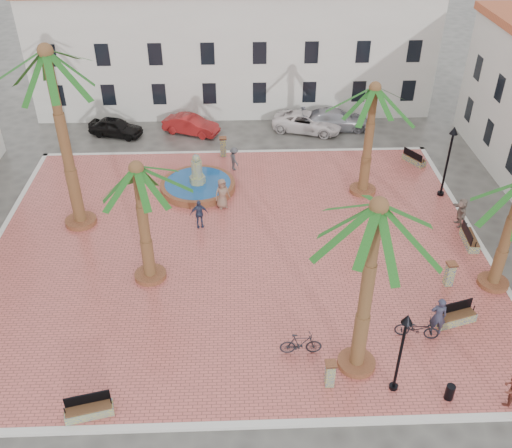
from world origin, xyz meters
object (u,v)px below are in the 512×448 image
Objects in this scene: palm_sw at (138,184)px; cyclist_a at (438,316)px; litter_bin at (450,392)px; pedestrian_fountain_b at (199,214)px; bollard_se at (330,373)px; car_silver at (336,119)px; car_red at (191,125)px; bicycle_a at (417,328)px; bench_s at (89,410)px; pedestrian_east at (461,212)px; lamppost_e at (450,150)px; car_black at (116,127)px; palm_ne at (373,102)px; bicycle_b at (301,344)px; bollard_e at (450,274)px; bench_e at (469,239)px; bench_se at (455,317)px; bollard_n at (223,146)px; palm_s at (376,227)px; car_white at (307,122)px; pedestrian_fountain_a at (222,193)px; pedestrian_north at (234,159)px; cyclist_b at (511,389)px; fountain at (198,184)px; lamppost_s at (403,340)px; bench_ne at (414,159)px.

palm_sw is 14.29m from cyclist_a.
pedestrian_fountain_b is (-10.18, 12.11, 0.50)m from litter_bin.
bollard_se is 0.64× the size of cyclist_a.
car_red is at bearing 93.06° from car_silver.
bollard_se is 4.82m from bicycle_a.
pedestrian_east is at bearing 20.48° from bench_s.
car_black is at bearing 156.18° from lamppost_e.
palm_ne reaches higher than bicycle_a.
cyclist_a is at bearing -80.41° from bicycle_b.
cyclist_a reaches higher than bollard_e.
palm_sw is at bearing -148.12° from car_black.
bollard_e reaches higher than bench_e.
bench_se is 8.09m from pedestrian_east.
bench_s is 1.09× the size of pedestrian_east.
bollard_e reaches higher than bollard_se.
bench_se is at bearing 2.85° from bench_s.
palm_sw is 3.43× the size of bicycle_a.
bollard_n is at bearing -123.76° from pedestrian_east.
cyclist_a is at bearing 24.42° from palm_s.
bollard_n is at bearing 118.34° from car_silver.
car_white is (-7.08, 12.82, -0.30)m from pedestrian_east.
palm_ne is 5.45m from lamppost_e.
bicycle_b is at bearing -99.42° from pedestrian_fountain_a.
pedestrian_north reaches higher than bench_e.
cyclist_b is (1.65, -3.82, -0.17)m from cyclist_a.
cyclist_a is 0.38× the size of car_white.
pedestrian_north reaches higher than bollard_se.
fountain reaches higher than bicycle_a.
car_black is at bearing 115.89° from bench_se.
bicycle_b is 0.35× the size of car_silver.
bicycle_a reaches higher than bench_s.
fountain is 13.08m from car_silver.
pedestrian_fountain_a is (-6.90, 13.50, -1.75)m from lamppost_s.
car_red reaches higher than bench_se.
pedestrian_east is at bearing 153.11° from bench_ne.
car_black is at bearing 121.03° from palm_s.
bollard_e is (4.11, 6.13, -2.00)m from lamppost_s.
cyclist_a is 1.06m from bicycle_a.
cyclist_b is (2.16, -0.29, 0.46)m from litter_bin.
palm_ne is 12.82m from bench_se.
bollard_se is at bearing 169.58° from litter_bin.
bicycle_a is 4.41m from cyclist_b.
bench_ne is at bearing 7.33° from bench_e.
fountain is 14.48m from bench_ne.
litter_bin is at bearing -114.47° from bicycle_b.
palm_s reaches higher than bollard_n.
bollard_se is at bearing -135.42° from car_black.
bench_ne is 0.93× the size of pedestrian_fountain_a.
palm_s reaches higher than pedestrian_fountain_b.
bench_e is 1.10× the size of bench_ne.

